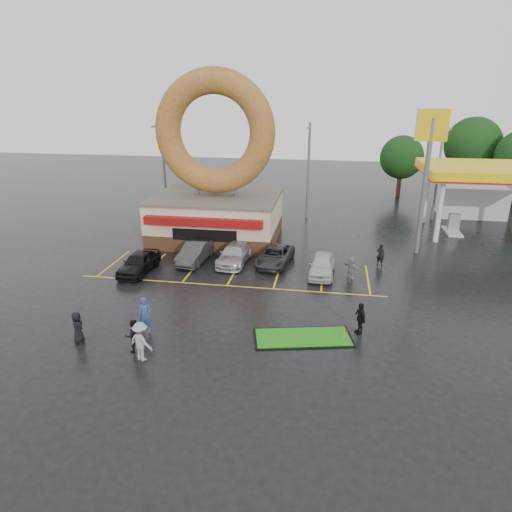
% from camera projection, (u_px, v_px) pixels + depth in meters
% --- Properties ---
extents(ground, '(120.00, 120.00, 0.00)m').
position_uv_depth(ground, '(214.00, 309.00, 26.11)').
color(ground, black).
rests_on(ground, ground).
extents(donut_shop, '(10.20, 8.70, 13.50)m').
position_uv_depth(donut_shop, '(216.00, 186.00, 37.05)').
color(donut_shop, '#472B19').
rests_on(donut_shop, ground).
extents(gas_station, '(12.30, 13.65, 5.90)m').
position_uv_depth(gas_station, '(486.00, 185.00, 41.13)').
color(gas_station, silver).
rests_on(gas_station, ground).
extents(shell_sign, '(2.20, 0.36, 10.60)m').
position_uv_depth(shell_sign, '(428.00, 156.00, 32.67)').
color(shell_sign, slate).
rests_on(shell_sign, ground).
extents(streetlight_left, '(0.40, 2.21, 9.00)m').
position_uv_depth(streetlight_left, '(164.00, 166.00, 44.46)').
color(streetlight_left, slate).
rests_on(streetlight_left, ground).
extents(streetlight_mid, '(0.40, 2.21, 9.00)m').
position_uv_depth(streetlight_mid, '(308.00, 169.00, 43.22)').
color(streetlight_mid, slate).
rests_on(streetlight_mid, ground).
extents(streetlight_right, '(0.40, 2.21, 9.00)m').
position_uv_depth(streetlight_right, '(439.00, 170.00, 42.29)').
color(streetlight_right, slate).
rests_on(streetlight_right, ground).
extents(tree_far_c, '(6.30, 6.30, 9.00)m').
position_uv_depth(tree_far_c, '(473.00, 145.00, 52.18)').
color(tree_far_c, '#332114').
rests_on(tree_far_c, ground).
extents(tree_far_d, '(4.90, 4.90, 7.00)m').
position_uv_depth(tree_far_d, '(402.00, 157.00, 52.02)').
color(tree_far_d, '#332114').
rests_on(tree_far_d, ground).
extents(car_black, '(1.96, 4.36, 1.45)m').
position_uv_depth(car_black, '(139.00, 262.00, 31.15)').
color(car_black, black).
rests_on(car_black, ground).
extents(car_dgrey, '(1.98, 4.55, 1.46)m').
position_uv_depth(car_dgrey, '(196.00, 252.00, 33.13)').
color(car_dgrey, '#303033').
rests_on(car_dgrey, ground).
extents(car_silver, '(2.15, 4.76, 1.35)m').
position_uv_depth(car_silver, '(235.00, 254.00, 32.91)').
color(car_silver, '#AAA9AE').
rests_on(car_silver, ground).
extents(car_grey, '(2.69, 4.77, 1.26)m').
position_uv_depth(car_grey, '(275.00, 256.00, 32.69)').
color(car_grey, '#2F2F31').
rests_on(car_grey, ground).
extents(car_white, '(1.82, 4.15, 1.39)m').
position_uv_depth(car_white, '(322.00, 265.00, 30.76)').
color(car_white, silver).
rests_on(car_white, ground).
extents(person_blue, '(0.76, 0.57, 1.90)m').
position_uv_depth(person_blue, '(145.00, 315.00, 23.43)').
color(person_blue, navy).
rests_on(person_blue, ground).
extents(person_blackjkt, '(1.02, 0.95, 1.66)m').
position_uv_depth(person_blackjkt, '(134.00, 336.00, 21.68)').
color(person_blackjkt, black).
rests_on(person_blackjkt, ground).
extents(person_hoodie, '(1.42, 1.13, 1.93)m').
position_uv_depth(person_hoodie, '(141.00, 341.00, 20.96)').
color(person_hoodie, '#949497').
rests_on(person_hoodie, ground).
extents(person_bystander, '(0.74, 0.92, 1.62)m').
position_uv_depth(person_bystander, '(78.00, 327.00, 22.51)').
color(person_bystander, black).
rests_on(person_bystander, ground).
extents(person_cameraman, '(0.78, 1.08, 1.70)m').
position_uv_depth(person_cameraman, '(360.00, 318.00, 23.31)').
color(person_cameraman, black).
rests_on(person_cameraman, ground).
extents(person_walker_near, '(1.33, 1.34, 1.55)m').
position_uv_depth(person_walker_near, '(351.00, 268.00, 30.14)').
color(person_walker_near, gray).
rests_on(person_walker_near, ground).
extents(person_walker_far, '(0.70, 0.61, 1.61)m').
position_uv_depth(person_walker_far, '(380.00, 255.00, 32.38)').
color(person_walker_far, black).
rests_on(person_walker_far, ground).
extents(dumpster, '(1.91, 1.37, 1.30)m').
position_uv_depth(dumpster, '(154.00, 228.00, 39.25)').
color(dumpster, '#1C4924').
rests_on(dumpster, ground).
extents(putting_green, '(5.28, 3.17, 0.62)m').
position_uv_depth(putting_green, '(303.00, 337.00, 23.09)').
color(putting_green, black).
rests_on(putting_green, ground).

